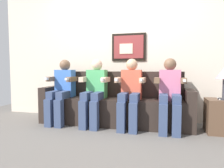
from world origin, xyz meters
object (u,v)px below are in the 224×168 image
object	(u,v)px
person_rightmost	(170,91)
table_lamp	(224,75)
person_leftmost	(62,88)
person_right_center	(130,90)
side_table_right	(220,116)
spare_remote_on_table	(219,99)
person_left_center	(95,89)
couch	(115,106)

from	to	relation	value
person_rightmost	table_lamp	size ratio (longest dim) A/B	2.41
person_leftmost	person_right_center	world-z (taller)	same
side_table_right	spare_remote_on_table	size ratio (longest dim) A/B	3.85
person_left_center	side_table_right	size ratio (longest dim) A/B	2.22
person_rightmost	side_table_right	size ratio (longest dim) A/B	2.22
person_rightmost	spare_remote_on_table	distance (m)	0.71
spare_remote_on_table	person_left_center	bearing A→B (deg)	-178.77
couch	person_leftmost	size ratio (longest dim) A/B	2.30
person_rightmost	spare_remote_on_table	size ratio (longest dim) A/B	8.54
person_left_center	person_right_center	size ratio (longest dim) A/B	1.00
person_leftmost	table_lamp	xyz separation A→B (m)	(2.55, 0.03, 0.25)
person_right_center	couch	bearing A→B (deg)	150.67
person_right_center	person_rightmost	size ratio (longest dim) A/B	1.00
couch	person_left_center	size ratio (longest dim) A/B	2.30
person_rightmost	person_left_center	bearing A→B (deg)	180.00
person_left_center	side_table_right	distance (m)	1.96
person_leftmost	spare_remote_on_table	xyz separation A→B (m)	(2.51, 0.04, -0.10)
person_rightmost	table_lamp	distance (m)	0.78
person_right_center	person_rightmost	world-z (taller)	same
spare_remote_on_table	couch	bearing A→B (deg)	175.43
person_leftmost	person_rightmost	size ratio (longest dim) A/B	1.00
person_right_center	table_lamp	size ratio (longest dim) A/B	2.41
person_right_center	table_lamp	distance (m)	1.37
person_rightmost	spare_remote_on_table	world-z (taller)	person_rightmost
table_lamp	person_rightmost	bearing A→B (deg)	-177.76
person_left_center	person_rightmost	size ratio (longest dim) A/B	1.00
side_table_right	spare_remote_on_table	distance (m)	0.26
person_right_center	spare_remote_on_table	xyz separation A→B (m)	(1.30, 0.04, -0.10)
person_leftmost	table_lamp	size ratio (longest dim) A/B	2.41
person_left_center	table_lamp	bearing A→B (deg)	0.85
side_table_right	table_lamp	world-z (taller)	table_lamp
side_table_right	spare_remote_on_table	world-z (taller)	spare_remote_on_table
person_left_center	side_table_right	bearing A→B (deg)	1.81
couch	person_left_center	world-z (taller)	person_left_center
person_leftmost	table_lamp	bearing A→B (deg)	0.66
spare_remote_on_table	side_table_right	bearing A→B (deg)	38.21
person_leftmost	person_rightmost	xyz separation A→B (m)	(1.81, 0.00, -0.00)
couch	person_right_center	bearing A→B (deg)	-29.33
person_left_center	spare_remote_on_table	distance (m)	1.91
couch	table_lamp	bearing A→B (deg)	-4.86
table_lamp	couch	bearing A→B (deg)	175.14
person_right_center	person_rightmost	bearing A→B (deg)	0.04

